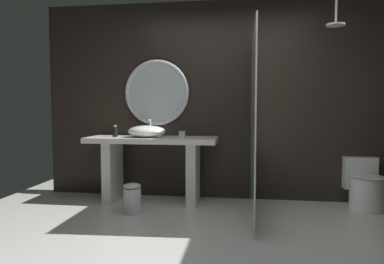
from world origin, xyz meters
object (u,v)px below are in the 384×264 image
object	(u,v)px
soap_dispenser	(115,132)
waste_bin	(132,198)
round_wall_mirror	(157,93)
rain_shower_head	(336,22)
vessel_sink	(147,131)
toilet	(364,186)
tumbler_cup	(182,134)

from	to	relation	value
soap_dispenser	waste_bin	world-z (taller)	soap_dispenser
round_wall_mirror	rain_shower_head	size ratio (longest dim) A/B	2.39
waste_bin	vessel_sink	bearing A→B (deg)	86.26
rain_shower_head	toilet	distance (m)	1.96
soap_dispenser	round_wall_mirror	bearing A→B (deg)	31.43
tumbler_cup	toilet	xyz separation A→B (m)	(2.21, 0.09, -0.60)
tumbler_cup	rain_shower_head	distance (m)	2.21
rain_shower_head	waste_bin	world-z (taller)	rain_shower_head
vessel_sink	soap_dispenser	distance (m)	0.42
tumbler_cup	soap_dispenser	xyz separation A→B (m)	(-0.87, -0.02, 0.03)
vessel_sink	waste_bin	world-z (taller)	vessel_sink
vessel_sink	tumbler_cup	size ratio (longest dim) A/B	5.88
soap_dispenser	waste_bin	distance (m)	0.96
soap_dispenser	toilet	distance (m)	3.15
vessel_sink	toilet	size ratio (longest dim) A/B	0.79
round_wall_mirror	tumbler_cup	bearing A→B (deg)	-35.55
vessel_sink	rain_shower_head	world-z (taller)	rain_shower_head
vessel_sink	round_wall_mirror	xyz separation A→B (m)	(0.07, 0.28, 0.50)
round_wall_mirror	vessel_sink	bearing A→B (deg)	-103.27
soap_dispenser	round_wall_mirror	size ratio (longest dim) A/B	0.17
toilet	waste_bin	size ratio (longest dim) A/B	1.75
tumbler_cup	waste_bin	size ratio (longest dim) A/B	0.24
soap_dispenser	rain_shower_head	distance (m)	2.94
tumbler_cup	soap_dispenser	size ratio (longest dim) A/B	0.54
vessel_sink	toilet	xyz separation A→B (m)	(2.66, 0.09, -0.64)
toilet	tumbler_cup	bearing A→B (deg)	-177.68
tumbler_cup	toilet	distance (m)	2.29
round_wall_mirror	rain_shower_head	bearing A→B (deg)	-10.00
round_wall_mirror	waste_bin	xyz separation A→B (m)	(-0.10, -0.80, -1.23)
soap_dispenser	vessel_sink	bearing A→B (deg)	1.73
round_wall_mirror	waste_bin	distance (m)	1.47
soap_dispenser	toilet	world-z (taller)	soap_dispenser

